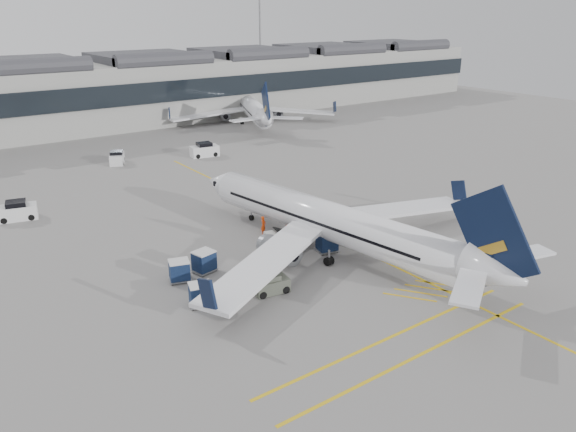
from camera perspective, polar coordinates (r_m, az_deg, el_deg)
ground at (r=43.71m, az=-0.90°, el=-7.28°), size 220.00×220.00×0.00m
terminal at (r=106.94m, az=-24.14°, el=11.05°), size 200.00×20.45×12.40m
light_masts at (r=119.64m, az=-27.11°, el=15.49°), size 113.00×0.60×25.45m
apron_markings at (r=56.46m, az=1.56°, el=-0.68°), size 0.25×60.00×0.01m
airliner_main at (r=48.94m, az=4.57°, el=-0.66°), size 32.19×35.40×9.45m
airliner_far at (r=107.34m, az=-3.69°, el=10.91°), size 29.30×32.38×9.15m
belt_loader at (r=50.78m, az=-0.77°, el=-2.52°), size 4.55×2.12×1.80m
baggage_cart_a at (r=49.56m, az=3.99°, el=-2.58°), size 2.08×1.85×1.87m
baggage_cart_b at (r=46.25m, az=-8.53°, el=-4.54°), size 2.00×1.77×1.83m
baggage_cart_c at (r=45.09m, az=-10.98°, el=-5.43°), size 2.00×1.80×1.76m
baggage_cart_d at (r=41.32m, az=-8.91°, el=-7.84°), size 1.96×1.77×1.73m
ramp_agent_a at (r=53.37m, az=-2.51°, el=-0.94°), size 0.78×0.72×1.80m
ramp_agent_b at (r=51.73m, az=-0.12°, el=-1.75°), size 0.88×0.75×1.61m
pushback_tug at (r=42.80m, az=-1.81°, el=-6.93°), size 2.88×2.02×1.49m
safety_cone_nose at (r=67.14m, az=-5.50°, el=2.91°), size 0.35×0.35×0.48m
safety_cone_engine at (r=53.32m, az=5.76°, el=-1.82°), size 0.34×0.34×0.48m
service_van_left at (r=63.40m, az=-25.82°, el=0.44°), size 4.13×2.71×1.95m
service_van_mid at (r=81.58m, az=-16.98°, el=5.67°), size 3.05×3.89×1.79m
service_van_right at (r=82.86m, az=-8.48°, el=6.64°), size 4.22×2.57×2.04m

